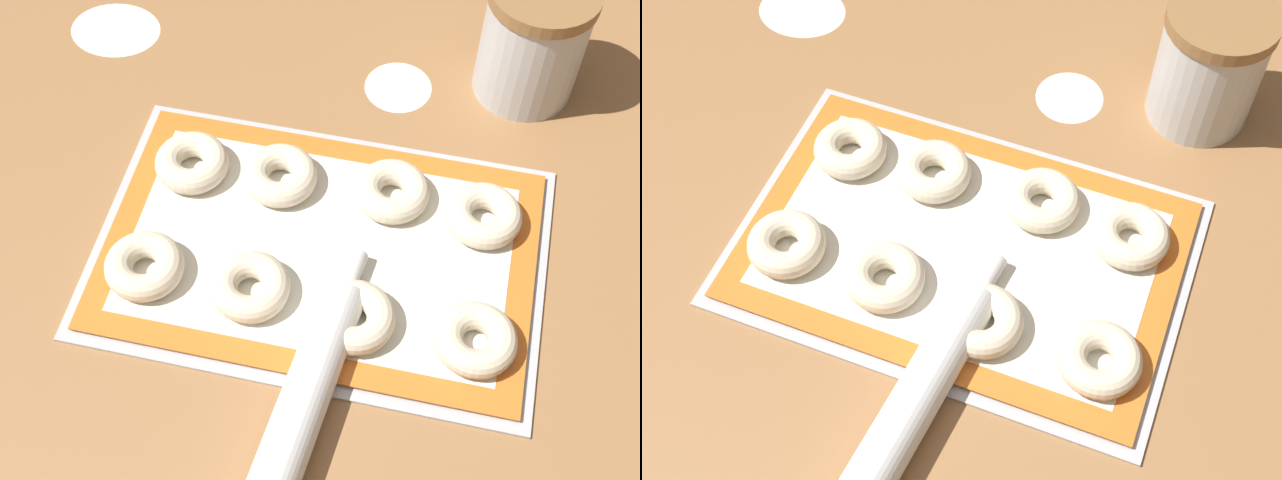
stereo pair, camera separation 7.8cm
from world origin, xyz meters
TOP-DOWN VIEW (x-y plane):
  - ground_plane at (0.00, 0.00)m, footprint 2.80×2.80m
  - baking_tray at (0.01, 0.01)m, footprint 0.48×0.32m
  - baking_mat at (0.01, 0.01)m, footprint 0.46×0.30m
  - bagel_front_far_left at (-0.16, -0.06)m, footprint 0.08×0.08m
  - bagel_front_mid_left at (-0.05, -0.06)m, footprint 0.08×0.08m
  - bagel_front_mid_right at (0.06, -0.07)m, footprint 0.08×0.08m
  - bagel_front_far_right at (0.18, -0.07)m, footprint 0.08×0.08m
  - bagel_back_far_left at (-0.16, 0.08)m, footprint 0.08×0.08m
  - bagel_back_mid_left at (-0.06, 0.08)m, footprint 0.08×0.08m
  - bagel_back_mid_right at (0.07, 0.09)m, footprint 0.08×0.08m
  - bagel_back_far_right at (0.17, 0.08)m, footprint 0.08×0.08m
  - flour_canister at (0.20, 0.30)m, footprint 0.13×0.13m
  - rolling_pin at (0.02, -0.23)m, footprint 0.09×0.46m
  - flour_patch_near at (-0.33, 0.29)m, footprint 0.12×0.10m
  - flour_patch_far at (0.05, 0.27)m, footprint 0.08×0.08m

SIDE VIEW (x-z plane):
  - ground_plane at x=0.00m, z-range 0.00..0.00m
  - flour_patch_far at x=0.05m, z-range 0.00..0.00m
  - flour_patch_near at x=-0.33m, z-range 0.00..0.00m
  - baking_tray at x=0.01m, z-range 0.00..0.01m
  - baking_mat at x=0.01m, z-range 0.01..0.01m
  - rolling_pin at x=0.02m, z-range 0.00..0.05m
  - bagel_front_far_left at x=-0.16m, z-range 0.01..0.04m
  - bagel_front_mid_left at x=-0.05m, z-range 0.01..0.04m
  - bagel_front_mid_right at x=0.06m, z-range 0.01..0.04m
  - bagel_front_far_right at x=0.18m, z-range 0.01..0.04m
  - bagel_back_far_left at x=-0.16m, z-range 0.01..0.04m
  - bagel_back_mid_left at x=-0.06m, z-range 0.01..0.04m
  - bagel_back_mid_right at x=0.07m, z-range 0.01..0.04m
  - bagel_back_far_right at x=0.17m, z-range 0.01..0.04m
  - flour_canister at x=0.20m, z-range 0.00..0.15m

